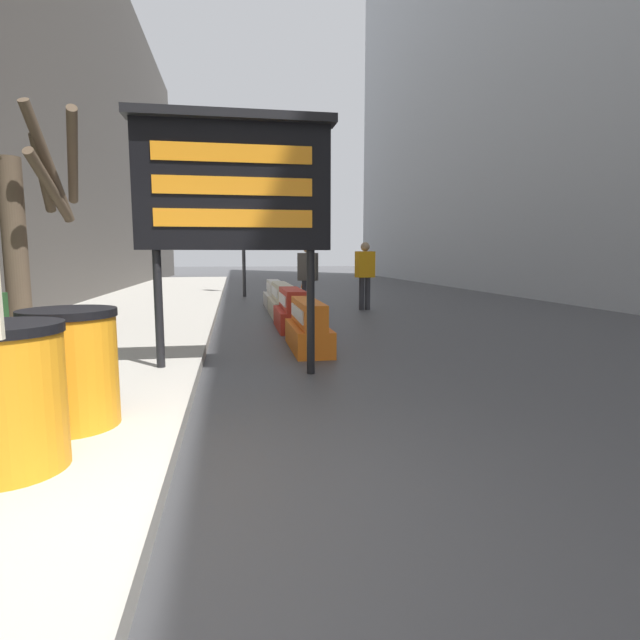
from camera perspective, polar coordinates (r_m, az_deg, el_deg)
name	(u,v)px	position (r m, az deg, el deg)	size (l,w,h in m)	color
ground_plane	(161,517)	(3.20, -17.68, -20.68)	(120.00, 120.00, 0.00)	#474749
building_left_facade	(20,29)	(14.25, -31.08, 26.58)	(0.40, 50.40, 12.78)	#4C4742
bare_tree	(23,211)	(9.55, -30.82, 10.64)	(2.22, 2.35, 4.57)	#4C3D2D
barrel_drum_foreground	(6,397)	(3.67, -32.25, -7.49)	(0.71, 0.71, 0.93)	orange
barrel_drum_middle	(71,368)	(4.35, -26.55, -4.91)	(0.71, 0.71, 0.93)	orange
message_board	(234,186)	(6.14, -9.81, 14.89)	(2.39, 0.36, 3.11)	black
jersey_barrier_orange_near	(308,328)	(7.86, -1.36, -0.92)	(0.55, 1.75, 0.78)	orange
jersey_barrier_red_striped	(292,312)	(10.01, -3.20, 0.97)	(0.63, 1.66, 0.81)	red
jersey_barrier_cream	(282,302)	(12.18, -4.38, 2.10)	(0.56, 2.17, 0.80)	beige
jersey_barrier_white	(275,295)	(14.37, -5.20, 2.83)	(0.56, 1.82, 0.75)	silver
traffic_cone_near	(303,291)	(16.23, -2.01, 3.34)	(0.36, 0.36, 0.65)	black
traffic_cone_mid	(320,328)	(8.07, -0.03, -0.89)	(0.36, 0.36, 0.65)	black
traffic_light_near_curb	(243,215)	(17.87, -8.79, 11.72)	(0.28, 0.44, 3.91)	#2D2D30
pedestrian_worker	(308,273)	(12.33, -1.39, 5.40)	(0.53, 0.43, 1.76)	#333338
pedestrian_passerby	(365,270)	(13.54, 5.15, 5.70)	(0.52, 0.37, 1.82)	#333338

